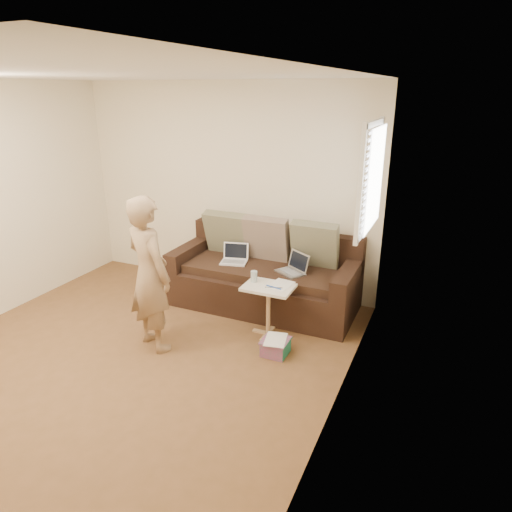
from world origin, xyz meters
name	(u,v)px	position (x,y,z in m)	size (l,w,h in m)	color
floor	(120,367)	(0.00, 0.00, 0.00)	(4.50, 4.50, 0.00)	brown
ceiling	(85,74)	(0.00, 0.00, 2.60)	(4.50, 4.50, 0.00)	white
wall_back	(226,188)	(0.00, 2.25, 1.30)	(4.00, 4.00, 0.00)	beige
wall_right	(333,274)	(2.00, 0.00, 1.30)	(4.50, 4.50, 0.00)	beige
window_blinds	(371,178)	(1.95, 1.50, 1.70)	(0.12, 0.88, 1.08)	white
sofa	(264,273)	(0.73, 1.77, 0.42)	(2.20, 0.95, 0.85)	black
pillow_left	(227,233)	(0.13, 1.99, 0.79)	(0.55, 0.14, 0.55)	#6B6A4F
pillow_mid	(266,239)	(0.68, 1.97, 0.79)	(0.55, 0.14, 0.55)	#7A6357
pillow_right	(315,245)	(1.28, 2.00, 0.79)	(0.55, 0.14, 0.55)	#6B6A4F
laptop_silver	(290,273)	(1.10, 1.68, 0.52)	(0.32, 0.23, 0.21)	#B7BABC
laptop_white	(234,263)	(0.37, 1.71, 0.52)	(0.31, 0.22, 0.22)	white
person	(149,274)	(0.07, 0.47, 0.79)	(0.58, 0.39, 1.58)	olive
side_table	(268,311)	(1.05, 1.15, 0.28)	(0.52, 0.36, 0.57)	silver
drinking_glass	(254,276)	(0.87, 1.19, 0.63)	(0.07, 0.07, 0.12)	silver
scissors	(274,287)	(1.12, 1.12, 0.58)	(0.18, 0.10, 0.02)	silver
paper_on_table	(280,285)	(1.16, 1.22, 0.57)	(0.21, 0.30, 0.00)	white
striped_box	(275,347)	(1.27, 0.82, 0.08)	(0.26, 0.26, 0.17)	#DE217C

